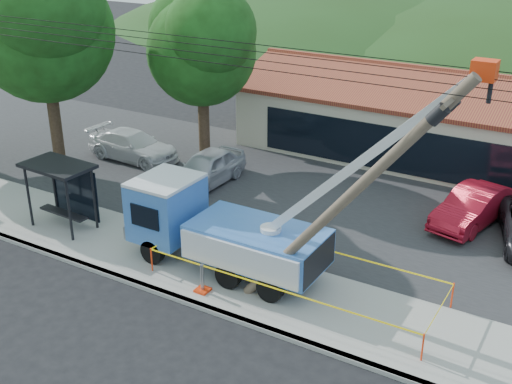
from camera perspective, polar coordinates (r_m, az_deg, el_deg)
The scene contains 15 objects.
ground at distance 20.07m, azimuth -9.48°, elevation -12.68°, with size 120.00×120.00×0.00m, color black.
curb at distance 21.36m, azimuth -5.87°, elevation -9.75°, with size 60.00×0.25×0.15m, color #A6A39B.
sidewalk at distance 22.66m, azimuth -3.01°, elevation -7.51°, with size 60.00×4.00×0.15m, color #A6A39B.
parking_lot at distance 28.90m, azimuth 5.77°, elevation -0.46°, with size 60.00×12.00×0.10m, color #28282B.
strip_mall at distance 34.23m, azimuth 17.81°, elevation 5.66°, with size 22.50×8.53×4.67m.
tree_west_near at distance 30.74m, azimuth -18.52°, elevation 14.49°, with size 7.56×6.72×10.80m.
tree_lot at distance 31.30m, azimuth -4.90°, elevation 13.28°, with size 6.30×5.60×8.94m.
hill_west at distance 72.85m, azimuth 9.74°, elevation 13.97°, with size 78.40×56.00×28.00m, color #203915.
utility_truck at distance 22.39m, azimuth -3.08°, elevation -3.14°, with size 11.90×3.89×8.31m.
leaning_pole at distance 18.21m, azimuth 8.73°, elevation 0.04°, with size 6.68×1.78×8.25m.
bus_shelter at distance 26.33m, azimuth -16.79°, elevation 1.05°, with size 2.85×1.83×2.68m.
caution_tape at distance 21.54m, azimuth 3.47°, elevation -6.99°, with size 9.75×3.15×0.91m.
car_silver at distance 30.13m, azimuth -4.39°, elevation 0.52°, with size 1.88×4.67×1.59m, color #B2B3B9.
car_red at distance 27.68m, azimuth 18.45°, elevation -2.88°, with size 1.60×4.58×1.51m, color #A41022.
car_white at distance 33.71m, azimuth -10.76°, elevation 2.73°, with size 2.06×5.08×1.47m, color silver.
Camera 1 is at (10.91, -12.06, 11.77)m, focal length 45.00 mm.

